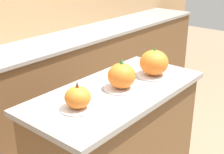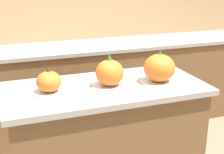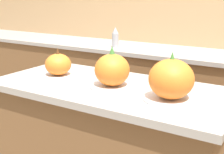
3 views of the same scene
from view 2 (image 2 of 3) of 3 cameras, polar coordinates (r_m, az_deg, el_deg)
The scene contains 6 objects.
wall_back at distance 3.41m, azimuth -10.02°, elevation 11.98°, with size 8.00×0.06×2.50m.
kitchen_island at distance 2.15m, azimuth -1.10°, elevation -13.59°, with size 1.25×0.60×0.95m.
back_counter at distance 3.27m, azimuth -8.25°, elevation -2.42°, with size 6.00×0.60×0.92m.
pumpkin_cake_left at distance 1.84m, azimuth -11.44°, elevation -1.07°, with size 0.20×0.20×0.16m.
pumpkin_cake_center at distance 1.90m, azimuth -0.44°, elevation 0.61°, with size 0.23×0.23×0.21m.
pumpkin_cake_right at distance 2.00m, azimuth 8.64°, elevation 1.50°, with size 0.24×0.24×0.22m.
Camera 2 is at (-0.57, -1.73, 1.62)m, focal length 50.00 mm.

